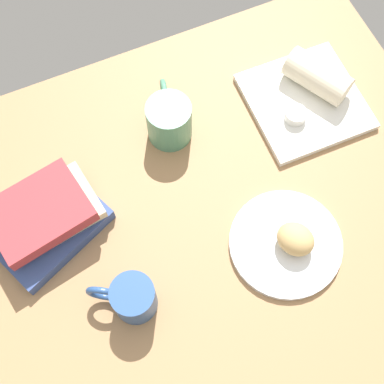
{
  "coord_description": "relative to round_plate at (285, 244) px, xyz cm",
  "views": [
    {
      "loc": [
        -16.97,
        -32.52,
        106.67
      ],
      "look_at": [
        -0.4,
        5.62,
        7.0
      ],
      "focal_mm": 50.59,
      "sensor_mm": 36.0,
      "label": 1
    }
  ],
  "objects": [
    {
      "name": "scone_pastry",
      "position": [
        1.2,
        -0.7,
        3.42
      ],
      "size": [
        9.31,
        9.65,
        5.43
      ],
      "primitive_type": "ellipsoid",
      "rotation": [
        0.0,
        0.0,
        5.27
      ],
      "color": "tan",
      "rests_on": "round_plate"
    },
    {
      "name": "second_mug",
      "position": [
        -31.53,
        1.14,
        4.02
      ],
      "size": [
        12.01,
        9.34,
        9.23
      ],
      "color": "#2D518C",
      "rests_on": "dining_table"
    },
    {
      "name": "round_plate",
      "position": [
        0.0,
        0.0,
        0.0
      ],
      "size": [
        22.26,
        22.26,
        1.4
      ],
      "primitive_type": "cylinder",
      "color": "white",
      "rests_on": "dining_table"
    },
    {
      "name": "sauce_cup",
      "position": [
        14.52,
        24.13,
        2.13
      ],
      "size": [
        4.6,
        4.6,
        2.29
      ],
      "color": "silver",
      "rests_on": "square_plate"
    },
    {
      "name": "coffee_mug",
      "position": [
        -11.1,
        32.66,
        4.37
      ],
      "size": [
        9.43,
        14.5,
        9.92
      ],
      "color": "#4C8C6B",
      "rests_on": "dining_table"
    },
    {
      "name": "book_stack",
      "position": [
        -41.39,
        22.09,
        3.62
      ],
      "size": [
        25.87,
        22.2,
        9.19
      ],
      "color": "#33477F",
      "rests_on": "dining_table"
    },
    {
      "name": "breakfast_wrap",
      "position": [
        22.33,
        29.75,
        4.3
      ],
      "size": [
        12.84,
        15.76,
        6.79
      ],
      "primitive_type": "cylinder",
      "rotation": [
        1.57,
        0.0,
        0.5
      ],
      "color": "beige",
      "rests_on": "square_plate"
    },
    {
      "name": "dining_table",
      "position": [
        -12.48,
        10.93,
        -2.7
      ],
      "size": [
        110.0,
        90.0,
        4.0
      ],
      "primitive_type": "cube",
      "color": "#9E754C",
      "rests_on": "ground"
    },
    {
      "name": "square_plate",
      "position": [
        18.86,
        27.25,
        0.1
      ],
      "size": [
        24.16,
        24.16,
        1.6
      ],
      "primitive_type": "cube",
      "rotation": [
        0.0,
        0.0,
        -0.02
      ],
      "color": "white",
      "rests_on": "dining_table"
    }
  ]
}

